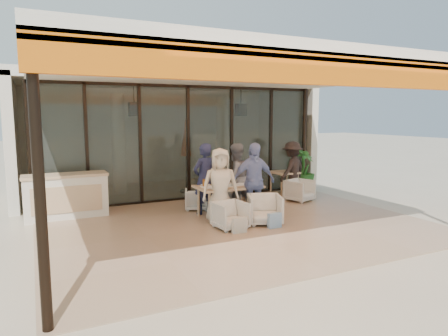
% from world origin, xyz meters
% --- Properties ---
extents(ground, '(70.00, 70.00, 0.00)m').
position_xyz_m(ground, '(0.00, 0.00, 0.00)').
color(ground, '#C6B293').
rests_on(ground, ground).
extents(terrace_floor, '(8.00, 6.00, 0.01)m').
position_xyz_m(terrace_floor, '(0.00, 0.00, 0.01)').
color(terrace_floor, tan).
rests_on(terrace_floor, ground).
extents(terrace_structure, '(8.00, 6.00, 3.40)m').
position_xyz_m(terrace_structure, '(0.00, -0.26, 3.25)').
color(terrace_structure, silver).
rests_on(terrace_structure, ground).
extents(glass_storefront, '(8.08, 0.10, 3.20)m').
position_xyz_m(glass_storefront, '(0.00, 3.00, 1.60)').
color(glass_storefront, '#9EADA3').
rests_on(glass_storefront, ground).
extents(interior_block, '(9.05, 3.62, 3.52)m').
position_xyz_m(interior_block, '(0.01, 5.31, 2.23)').
color(interior_block, silver).
rests_on(interior_block, ground).
extents(host_counter, '(1.85, 0.65, 1.04)m').
position_xyz_m(host_counter, '(-3.28, 2.30, 0.53)').
color(host_counter, silver).
rests_on(host_counter, ground).
extents(dining_table, '(1.50, 0.90, 0.93)m').
position_xyz_m(dining_table, '(0.15, 0.80, 0.69)').
color(dining_table, '#E4B98B').
rests_on(dining_table, ground).
extents(chair_far_left, '(0.73, 0.71, 0.59)m').
position_xyz_m(chair_far_left, '(-0.26, 1.75, 0.29)').
color(chair_far_left, white).
rests_on(chair_far_left, ground).
extents(chair_far_right, '(0.76, 0.73, 0.65)m').
position_xyz_m(chair_far_right, '(0.58, 1.75, 0.33)').
color(chair_far_right, white).
rests_on(chair_far_right, ground).
extents(chair_near_left, '(0.68, 0.65, 0.65)m').
position_xyz_m(chair_near_left, '(-0.26, -0.15, 0.32)').
color(chair_near_left, white).
rests_on(chair_near_left, ground).
extents(chair_near_right, '(0.90, 0.88, 0.73)m').
position_xyz_m(chair_near_right, '(0.58, -0.15, 0.36)').
color(chair_near_right, white).
rests_on(chair_near_right, ground).
extents(diner_navy, '(0.73, 0.59, 1.72)m').
position_xyz_m(diner_navy, '(-0.26, 1.25, 0.86)').
color(diner_navy, '#1B1F3C').
rests_on(diner_navy, ground).
extents(diner_grey, '(0.92, 0.77, 1.69)m').
position_xyz_m(diner_grey, '(0.58, 1.25, 0.85)').
color(diner_grey, slate).
rests_on(diner_grey, ground).
extents(diner_cream, '(0.92, 0.72, 1.67)m').
position_xyz_m(diner_cream, '(-0.26, 0.35, 0.84)').
color(diner_cream, beige).
rests_on(diner_cream, ground).
extents(diner_periwinkle, '(1.07, 0.52, 1.77)m').
position_xyz_m(diner_periwinkle, '(0.58, 0.35, 0.88)').
color(diner_periwinkle, '#7785C6').
rests_on(diner_periwinkle, ground).
extents(tote_bag_cream, '(0.30, 0.10, 0.34)m').
position_xyz_m(tote_bag_cream, '(-0.26, -0.55, 0.17)').
color(tote_bag_cream, silver).
rests_on(tote_bag_cream, ground).
extents(tote_bag_blue, '(0.30, 0.10, 0.34)m').
position_xyz_m(tote_bag_blue, '(0.58, -0.55, 0.17)').
color(tote_bag_blue, '#99BFD8').
rests_on(tote_bag_blue, ground).
extents(side_table, '(0.70, 0.70, 0.74)m').
position_xyz_m(side_table, '(2.68, 2.18, 0.64)').
color(side_table, '#E4B98B').
rests_on(side_table, ground).
extents(side_chair, '(0.83, 0.80, 0.68)m').
position_xyz_m(side_chair, '(2.68, 1.43, 0.34)').
color(side_chair, white).
rests_on(side_chair, ground).
extents(standing_woman, '(1.21, 0.99, 1.64)m').
position_xyz_m(standing_woman, '(2.82, 2.00, 0.82)').
color(standing_woman, black).
rests_on(standing_woman, ground).
extents(potted_palm, '(1.07, 1.07, 1.37)m').
position_xyz_m(potted_palm, '(3.68, 2.62, 0.68)').
color(potted_palm, '#1E5919').
rests_on(potted_palm, ground).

